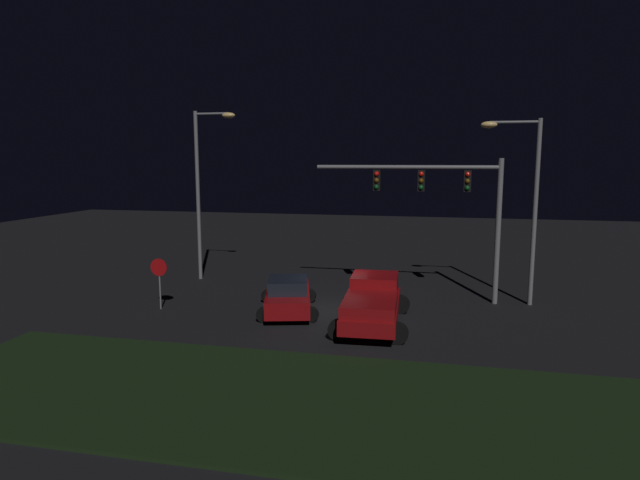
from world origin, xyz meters
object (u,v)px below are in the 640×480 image
car_sedan (288,295)px  street_lamp_right (524,189)px  pickup_truck (373,300)px  stop_sign (159,274)px  traffic_signal_gantry (443,194)px  street_lamp_left (205,177)px

car_sedan → street_lamp_right: size_ratio=0.58×
car_sedan → pickup_truck: bearing=-119.7°
street_lamp_right → stop_sign: size_ratio=3.67×
pickup_truck → car_sedan: (-3.72, 1.00, -0.26)m
pickup_truck → traffic_signal_gantry: traffic_signal_gantry is taller
traffic_signal_gantry → stop_sign: bearing=-161.0°
car_sedan → stop_sign: bearing=82.7°
street_lamp_left → street_lamp_right: bearing=-6.6°
street_lamp_right → street_lamp_left: bearing=173.4°
pickup_truck → stop_sign: bearing=85.9°
street_lamp_left → street_lamp_right: size_ratio=1.09×
car_sedan → street_lamp_left: (-6.05, 5.31, 4.79)m
street_lamp_left → stop_sign: street_lamp_left is taller
pickup_truck → stop_sign: size_ratio=2.46×
traffic_signal_gantry → stop_sign: size_ratio=3.73×
pickup_truck → car_sedan: size_ratio=1.16×
stop_sign → pickup_truck: bearing=-1.7°
pickup_truck → street_lamp_left: street_lamp_left is taller
street_lamp_left → stop_sign: 7.24m
pickup_truck → stop_sign: stop_sign is taller
traffic_signal_gantry → street_lamp_right: street_lamp_right is taller
traffic_signal_gantry → street_lamp_left: 12.50m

